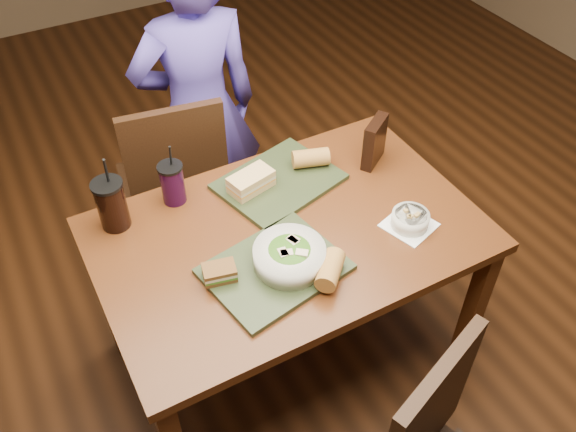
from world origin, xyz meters
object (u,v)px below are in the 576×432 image
object	(u,v)px
diner	(199,113)
sandwich_far	(251,182)
sandwich_near	(220,273)
baguette_near	(330,270)
tray_near	(275,269)
cup_cola	(112,204)
salad_bowl	(289,255)
chair_far	(174,181)
dining_table	(288,249)
tray_far	(279,182)
baguette_far	(311,158)
cup_berry	(172,183)
soup_bowl	(410,219)
chip_bag	(375,142)

from	to	relation	value
diner	sandwich_far	size ratio (longest dim) A/B	8.32
sandwich_near	baguette_near	xyz separation A→B (m)	(0.30, -0.16, 0.01)
tray_near	cup_cola	size ratio (longest dim) A/B	1.46
sandwich_far	cup_cola	xyz separation A→B (m)	(-0.48, 0.07, 0.04)
salad_bowl	sandwich_near	distance (m)	0.23
tray_near	baguette_near	bearing A→B (deg)	-41.59
salad_bowl	tray_near	bearing A→B (deg)	170.63
sandwich_near	chair_far	bearing A→B (deg)	81.79
dining_table	tray_far	distance (m)	0.27
dining_table	baguette_far	world-z (taller)	baguette_far
baguette_far	cup_berry	bearing A→B (deg)	171.00
chair_far	tray_far	distance (m)	0.59
baguette_near	baguette_far	bearing A→B (deg)	66.07
chair_far	soup_bowl	world-z (taller)	chair_far
diner	sandwich_far	bearing A→B (deg)	91.20
diner	sandwich_far	xyz separation A→B (m)	(-0.03, -0.57, 0.06)
soup_bowl	sandwich_near	size ratio (longest dim) A/B	1.71
tray_near	salad_bowl	size ratio (longest dim) A/B	1.82
diner	chip_bag	xyz separation A→B (m)	(0.46, -0.63, 0.10)
chair_far	chip_bag	xyz separation A→B (m)	(0.65, -0.52, 0.32)
tray_near	cup_berry	world-z (taller)	cup_berry
baguette_far	chip_bag	size ratio (longest dim) A/B	0.74
chair_far	soup_bowl	size ratio (longest dim) A/B	4.82
salad_bowl	cup_cola	size ratio (longest dim) A/B	0.80
dining_table	salad_bowl	bearing A→B (deg)	-117.05
chip_bag	diner	bearing A→B (deg)	91.46
chair_far	cup_cola	world-z (taller)	cup_cola
soup_bowl	baguette_far	bearing A→B (deg)	108.59
cup_cola	chip_bag	xyz separation A→B (m)	(0.97, -0.13, -0.00)
dining_table	tray_far	world-z (taller)	tray_far
cup_cola	tray_far	bearing A→B (deg)	-7.60
sandwich_near	baguette_near	bearing A→B (deg)	-28.15
tray_far	baguette_near	size ratio (longest dim) A/B	3.10
soup_bowl	chip_bag	xyz separation A→B (m)	(0.09, 0.35, 0.06)
sandwich_far	chip_bag	xyz separation A→B (m)	(0.49, -0.06, 0.04)
tray_far	cup_berry	bearing A→B (deg)	164.79
salad_bowl	baguette_near	size ratio (longest dim) A/B	1.71
chair_far	baguette_near	xyz separation A→B (m)	(0.19, -0.95, 0.28)
tray_near	cup_berry	bearing A→B (deg)	108.42
chair_far	salad_bowl	bearing A→B (deg)	-82.93
tray_near	chip_bag	bearing A→B (deg)	28.05
sandwich_far	chip_bag	world-z (taller)	chip_bag
tray_near	sandwich_near	bearing A→B (deg)	165.45
chair_far	baguette_near	world-z (taller)	chair_far
sandwich_far	chair_far	bearing A→B (deg)	109.06
tray_near	baguette_near	world-z (taller)	baguette_near
dining_table	cup_berry	size ratio (longest dim) A/B	5.37
cup_berry	baguette_far	bearing A→B (deg)	-9.00
salad_bowl	baguette_far	world-z (taller)	salad_bowl
sandwich_far	cup_berry	distance (m)	0.28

